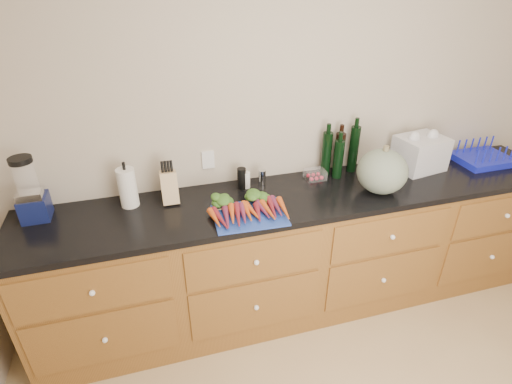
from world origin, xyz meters
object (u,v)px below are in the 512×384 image
object	(u,v)px
carrots	(248,208)
blender_appliance	(30,193)
knife_block	(169,187)
tomato_box	(315,175)
dish_rack	(482,157)
cutting_board	(249,215)
paper_towel	(128,188)
squash	(382,171)

from	to	relation	value
carrots	blender_appliance	xyz separation A→B (m)	(-1.19, 0.28, 0.13)
carrots	knife_block	world-z (taller)	knife_block
tomato_box	dish_rack	distance (m)	1.31
cutting_board	blender_appliance	bearing A→B (deg)	164.99
paper_towel	tomato_box	world-z (taller)	paper_towel
paper_towel	knife_block	distance (m)	0.24
squash	tomato_box	world-z (taller)	squash
carrots	blender_appliance	bearing A→B (deg)	166.57
blender_appliance	squash	bearing A→B (deg)	-7.24
tomato_box	dish_rack	world-z (taller)	dish_rack
squash	blender_appliance	xyz separation A→B (m)	(-2.08, 0.26, 0.03)
knife_block	dish_rack	bearing A→B (deg)	-1.50
tomato_box	dish_rack	size ratio (longest dim) A/B	0.36
blender_appliance	knife_block	world-z (taller)	blender_appliance
cutting_board	squash	size ratio (longest dim) A/B	1.31
cutting_board	squash	bearing A→B (deg)	3.49
dish_rack	knife_block	bearing A→B (deg)	178.50
carrots	paper_towel	xyz separation A→B (m)	(-0.67, 0.29, 0.09)
cutting_board	carrots	size ratio (longest dim) A/B	0.93
carrots	tomato_box	world-z (taller)	carrots
blender_appliance	paper_towel	distance (m)	0.52
cutting_board	paper_towel	world-z (taller)	paper_towel
cutting_board	dish_rack	size ratio (longest dim) A/B	1.09
knife_block	dish_rack	distance (m)	2.29
cutting_board	knife_block	bearing A→B (deg)	144.75
squash	paper_towel	size ratio (longest dim) A/B	1.31
cutting_board	tomato_box	distance (m)	0.65
paper_towel	dish_rack	bearing A→B (deg)	-1.81
squash	tomato_box	xyz separation A→B (m)	(-0.33, 0.28, -0.11)
blender_appliance	tomato_box	bearing A→B (deg)	0.40
knife_block	blender_appliance	bearing A→B (deg)	178.65
carrots	paper_towel	world-z (taller)	paper_towel
cutting_board	knife_block	size ratio (longest dim) A/B	2.11
knife_block	tomato_box	distance (m)	0.99
squash	tomato_box	distance (m)	0.45
carrots	tomato_box	bearing A→B (deg)	27.89
carrots	squash	distance (m)	0.90
squash	knife_block	xyz separation A→B (m)	(-1.31, 0.25, -0.04)
squash	blender_appliance	distance (m)	2.09
cutting_board	tomato_box	bearing A→B (deg)	30.60
cutting_board	knife_block	xyz separation A→B (m)	(-0.42, 0.30, 0.09)
squash	dish_rack	distance (m)	1.00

